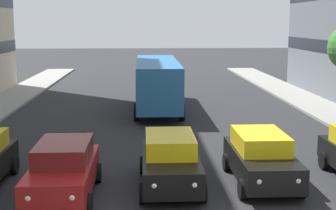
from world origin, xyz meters
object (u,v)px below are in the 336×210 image
at_px(car_1, 261,157).
at_px(car_3, 64,170).
at_px(car_2, 170,160).
at_px(bus_behind_traffic, 157,79).

height_order(car_1, car_3, same).
distance_m(car_1, car_3, 6.48).
distance_m(car_2, car_3, 3.44).
xyz_separation_m(car_2, bus_behind_traffic, (0.00, -14.50, 0.97)).
bearing_deg(car_2, car_1, -176.16).
xyz_separation_m(car_1, car_2, (3.06, 0.21, 0.00)).
bearing_deg(car_2, bus_behind_traffic, -90.00).
xyz_separation_m(car_1, bus_behind_traffic, (3.06, -14.30, 0.97)).
relative_size(car_2, car_3, 1.00).
height_order(car_1, bus_behind_traffic, bus_behind_traffic).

